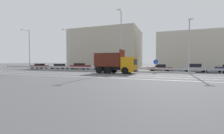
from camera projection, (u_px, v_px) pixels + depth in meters
ground_plane at (98, 72)px, 25.89m from camera, size 320.00×320.00×0.00m
lane_strip_0 at (111, 74)px, 21.87m from camera, size 55.63×0.16×0.01m
lane_strip_1 at (104, 76)px, 19.55m from camera, size 55.63×0.16×0.01m
lane_strip_2 at (96, 77)px, 17.31m from camera, size 55.63×0.16×0.01m
median_island at (104, 71)px, 28.42m from camera, size 30.60×1.10×0.18m
median_guardrail at (106, 68)px, 29.24m from camera, size 55.63×0.09×0.78m
dump_truck at (120, 65)px, 23.19m from camera, size 6.65×2.86×3.67m
median_road_sign at (156, 65)px, 25.11m from camera, size 0.84×0.16×2.23m
street_lamp_0 at (29, 48)px, 34.70m from camera, size 0.71×2.04×9.12m
street_lamp_1 at (68, 48)px, 30.66m from camera, size 0.71×2.03×8.34m
street_lamp_2 at (121, 39)px, 27.10m from camera, size 0.71×1.98×10.93m
street_lamp_3 at (189, 44)px, 23.30m from camera, size 0.71×2.09×8.23m
parked_car_0 at (39, 66)px, 38.56m from camera, size 4.83×1.78×1.34m
parked_car_1 at (60, 66)px, 35.96m from camera, size 4.78×2.05×1.32m
parked_car_2 at (80, 66)px, 34.39m from camera, size 4.88×2.14×1.47m
parked_car_3 at (103, 67)px, 32.36m from camera, size 4.91×1.84×1.51m
parked_car_4 at (127, 67)px, 29.99m from camera, size 3.89×2.06×1.42m
parked_car_5 at (160, 68)px, 28.02m from camera, size 4.41×2.11×1.34m
parked_car_6 at (195, 68)px, 26.00m from camera, size 4.26×2.06×1.47m
background_building_0 at (107, 49)px, 51.56m from camera, size 22.18×14.72×12.39m
background_building_1 at (196, 51)px, 38.70m from camera, size 19.39×9.78×9.25m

